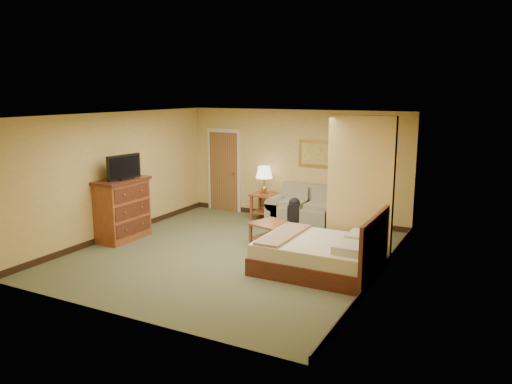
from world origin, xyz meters
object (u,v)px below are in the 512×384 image
Objects in this scene: coffee_table at (272,229)px; bed at (322,254)px; loveseat at (308,213)px; dresser at (122,209)px.

coffee_table is 1.70m from bed.
bed reaches higher than loveseat.
dresser is at bearing -178.48° from bed.
loveseat is 0.90× the size of bed.
dresser reaches higher than loveseat.
dresser reaches higher than coffee_table.
loveseat is at bearing 116.32° from bed.
bed is (1.40, -0.96, -0.03)m from coffee_table.
bed is at bearing -63.68° from loveseat.
loveseat is at bearing 43.17° from dresser.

